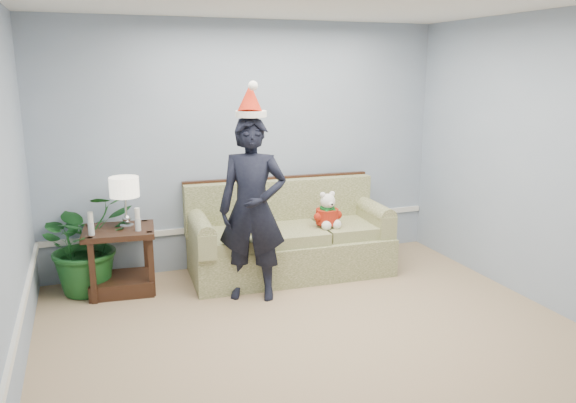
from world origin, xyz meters
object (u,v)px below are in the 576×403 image
at_px(side_table, 121,267).
at_px(man, 253,210).
at_px(table_lamp, 124,189).
at_px(teddy_bear, 328,214).
at_px(sofa, 288,240).
at_px(houseplant, 86,242).

bearing_deg(side_table, man, -25.87).
bearing_deg(man, side_table, 176.73).
height_order(table_lamp, teddy_bear, table_lamp).
bearing_deg(teddy_bear, sofa, 146.30).
bearing_deg(teddy_bear, table_lamp, 168.98).
bearing_deg(side_table, table_lamp, 15.94).
bearing_deg(side_table, houseplant, 158.45).
bearing_deg(teddy_bear, houseplant, 167.87).
relative_size(side_table, teddy_bear, 1.85).
bearing_deg(man, teddy_bear, 42.79).
distance_m(side_table, houseplant, 0.42).
bearing_deg(teddy_bear, man, -163.55).
xyz_separation_m(sofa, table_lamp, (-1.69, 0.05, 0.69)).
xyz_separation_m(side_table, teddy_bear, (2.14, -0.24, 0.41)).
bearing_deg(teddy_bear, side_table, 169.88).
bearing_deg(table_lamp, teddy_bear, -7.27).
relative_size(side_table, houseplant, 0.71).
xyz_separation_m(side_table, houseplant, (-0.31, 0.12, 0.26)).
distance_m(table_lamp, man, 1.28).
distance_m(sofa, man, 0.95).
relative_size(man, teddy_bear, 4.48).
bearing_deg(sofa, side_table, -177.93).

